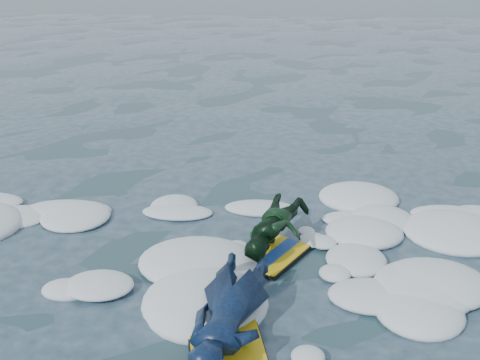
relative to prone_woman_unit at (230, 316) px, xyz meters
The scene contains 4 objects.
ground 1.12m from the prone_woman_unit, 81.71° to the left, with size 120.00×120.00×0.00m, color #18313A.
foam_band 2.13m from the prone_woman_unit, 85.74° to the left, with size 12.00×3.10×0.30m, color silver, non-canonical shape.
prone_woman_unit is the anchor object (origin of this frame).
prone_child_unit 1.67m from the prone_woman_unit, 77.36° to the left, with size 0.99×1.39×0.49m.
Camera 1 is at (0.32, -5.47, 3.36)m, focal length 45.00 mm.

